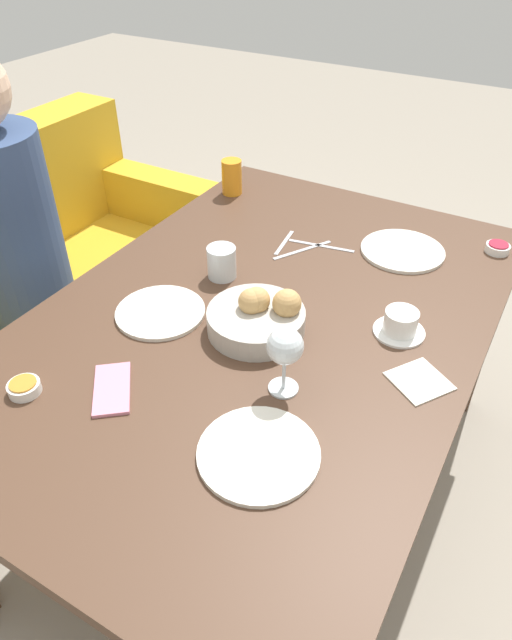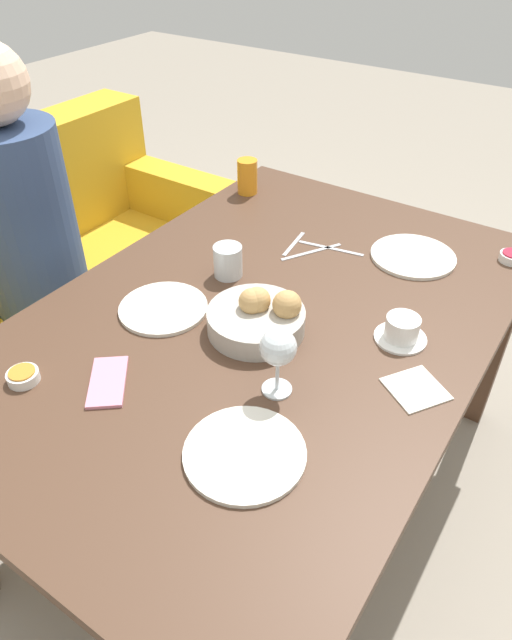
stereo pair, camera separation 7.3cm
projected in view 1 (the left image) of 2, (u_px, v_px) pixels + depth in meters
The scene contains 19 objects.
ground_plane at pixel (261, 490), 1.84m from camera, with size 10.00×10.00×0.00m, color gray.
dining_table at pixel (263, 339), 1.45m from camera, with size 1.52×1.02×0.71m.
couch at pixel (22, 310), 2.09m from camera, with size 1.50×0.70×0.85m.
seated_person at pixel (21, 276), 1.84m from camera, with size 0.31×0.41×1.24m.
bread_basket at pixel (258, 317), 1.33m from camera, with size 0.23×0.23×0.11m.
plate_near_left at pixel (259, 453), 1.06m from camera, with size 0.23×0.23×0.01m.
plate_near_right at pixel (402, 251), 1.63m from camera, with size 0.24×0.24×0.01m.
plate_far_center at pixel (160, 312), 1.40m from camera, with size 0.22×0.22×0.01m.
juice_glass at pixel (232, 177), 1.90m from camera, with size 0.07×0.07×0.11m.
water_tumbler at pixel (222, 262), 1.51m from camera, with size 0.08×0.08×0.09m.
wine_glass at pixel (285, 348), 1.13m from camera, with size 0.08×0.08×0.16m.
coffee_cup at pixel (400, 324), 1.33m from camera, with size 0.12×0.12×0.06m.
jam_bowl_berry at pixel (498, 248), 1.62m from camera, with size 0.07×0.07×0.03m.
jam_bowl_honey at pixel (24, 387), 1.18m from camera, with size 0.07×0.07×0.03m.
fork_silver at pixel (321, 246), 1.66m from camera, with size 0.04×0.19×0.00m.
knife_silver at pixel (302, 250), 1.64m from camera, with size 0.17×0.11×0.00m.
spoon_coffee at pixel (284, 243), 1.67m from camera, with size 0.15×0.03×0.00m.
napkin at pixel (419, 381), 1.21m from camera, with size 0.15×0.15×0.00m.
cell_phone at pixel (112, 389), 1.19m from camera, with size 0.16×0.15×0.01m.
Camera 1 is at (-0.97, -0.54, 1.56)m, focal length 32.00 mm.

